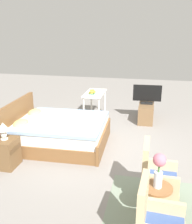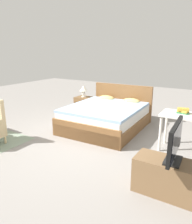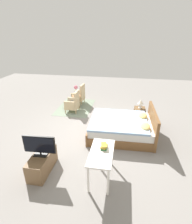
{
  "view_description": "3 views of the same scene",
  "coord_description": "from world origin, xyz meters",
  "px_view_note": "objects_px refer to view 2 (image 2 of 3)",
  "views": [
    {
      "loc": [
        -5.07,
        -0.87,
        2.54
      ],
      "look_at": [
        0.19,
        0.26,
        0.76
      ],
      "focal_mm": 42.0,
      "sensor_mm": 36.0,
      "label": 1
    },
    {
      "loc": [
        2.48,
        -3.45,
        1.87
      ],
      "look_at": [
        0.15,
        0.34,
        0.6
      ],
      "focal_mm": 35.0,
      "sensor_mm": 36.0,
      "label": 2
    },
    {
      "loc": [
        5.09,
        1.08,
        3.18
      ],
      "look_at": [
        0.13,
        0.23,
        0.84
      ],
      "focal_mm": 28.0,
      "sensor_mm": 36.0,
      "label": 3
    }
  ],
  "objects_px": {
    "tv_flatscreen": "(175,142)",
    "book_stack": "(183,111)",
    "bed": "(107,116)",
    "vanity_desk": "(190,121)",
    "tv_stand": "(171,178)",
    "nightstand": "(84,106)",
    "table_lamp": "(83,90)"
  },
  "relations": [
    {
      "from": "tv_flatscreen",
      "to": "book_stack",
      "type": "distance_m",
      "value": 1.51
    },
    {
      "from": "bed",
      "to": "book_stack",
      "type": "relative_size",
      "value": 9.42
    },
    {
      "from": "vanity_desk",
      "to": "tv_stand",
      "type": "bearing_deg",
      "value": -88.72
    },
    {
      "from": "tv_stand",
      "to": "vanity_desk",
      "type": "bearing_deg",
      "value": 91.28
    },
    {
      "from": "bed",
      "to": "tv_flatscreen",
      "type": "relative_size",
      "value": 2.74
    },
    {
      "from": "tv_stand",
      "to": "book_stack",
      "type": "distance_m",
      "value": 1.6
    },
    {
      "from": "bed",
      "to": "nightstand",
      "type": "distance_m",
      "value": 1.28
    },
    {
      "from": "book_stack",
      "to": "nightstand",
      "type": "bearing_deg",
      "value": 161.37
    },
    {
      "from": "tv_flatscreen",
      "to": "book_stack",
      "type": "bearing_deg",
      "value": 97.1
    },
    {
      "from": "nightstand",
      "to": "book_stack",
      "type": "relative_size",
      "value": 2.47
    },
    {
      "from": "bed",
      "to": "tv_stand",
      "type": "distance_m",
      "value": 2.74
    },
    {
      "from": "table_lamp",
      "to": "vanity_desk",
      "type": "height_order",
      "value": "table_lamp"
    },
    {
      "from": "bed",
      "to": "nightstand",
      "type": "height_order",
      "value": "bed"
    },
    {
      "from": "book_stack",
      "to": "bed",
      "type": "bearing_deg",
      "value": 168.09
    },
    {
      "from": "vanity_desk",
      "to": "book_stack",
      "type": "distance_m",
      "value": 0.22
    },
    {
      "from": "tv_stand",
      "to": "tv_flatscreen",
      "type": "xyz_separation_m",
      "value": [
        0.0,
        0.0,
        0.52
      ]
    },
    {
      "from": "nightstand",
      "to": "tv_stand",
      "type": "xyz_separation_m",
      "value": [
        3.12,
        -2.48,
        -0.03
      ]
    },
    {
      "from": "tv_flatscreen",
      "to": "tv_stand",
      "type": "bearing_deg",
      "value": -177.2
    },
    {
      "from": "tv_flatscreen",
      "to": "nightstand",
      "type": "bearing_deg",
      "value": 141.46
    },
    {
      "from": "tv_stand",
      "to": "book_stack",
      "type": "height_order",
      "value": "book_stack"
    },
    {
      "from": "bed",
      "to": "table_lamp",
      "type": "bearing_deg",
      "value": 151.62
    },
    {
      "from": "tv_stand",
      "to": "vanity_desk",
      "type": "distance_m",
      "value": 1.51
    },
    {
      "from": "tv_flatscreen",
      "to": "vanity_desk",
      "type": "relative_size",
      "value": 0.74
    },
    {
      "from": "nightstand",
      "to": "table_lamp",
      "type": "relative_size",
      "value": 1.66
    },
    {
      "from": "table_lamp",
      "to": "book_stack",
      "type": "bearing_deg",
      "value": -18.64
    },
    {
      "from": "bed",
      "to": "vanity_desk",
      "type": "height_order",
      "value": "bed"
    },
    {
      "from": "bed",
      "to": "book_stack",
      "type": "height_order",
      "value": "bed"
    },
    {
      "from": "book_stack",
      "to": "table_lamp",
      "type": "bearing_deg",
      "value": 161.36
    },
    {
      "from": "tv_flatscreen",
      "to": "book_stack",
      "type": "xyz_separation_m",
      "value": [
        -0.19,
        1.5,
        0.03
      ]
    },
    {
      "from": "vanity_desk",
      "to": "bed",
      "type": "bearing_deg",
      "value": 167.9
    },
    {
      "from": "nightstand",
      "to": "vanity_desk",
      "type": "bearing_deg",
      "value": -18.42
    },
    {
      "from": "table_lamp",
      "to": "book_stack",
      "type": "height_order",
      "value": "table_lamp"
    }
  ]
}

